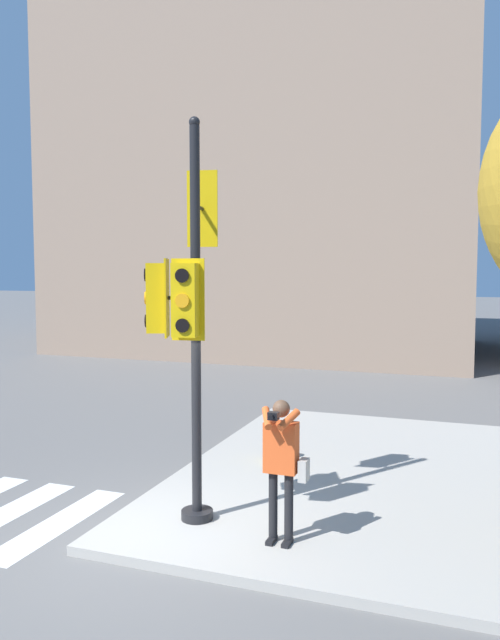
% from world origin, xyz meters
% --- Properties ---
extents(ground_plane, '(160.00, 160.00, 0.00)m').
position_xyz_m(ground_plane, '(0.00, 0.00, 0.00)').
color(ground_plane, slate).
extents(sidewalk_corner, '(8.00, 8.00, 0.12)m').
position_xyz_m(sidewalk_corner, '(3.50, 3.50, 0.06)').
color(sidewalk_corner, '#ADA89E').
rests_on(sidewalk_corner, ground_plane).
extents(traffic_signal_pole, '(0.92, 1.32, 5.27)m').
position_xyz_m(traffic_signal_pole, '(0.53, 0.75, 3.11)').
color(traffic_signal_pole, black).
rests_on(traffic_signal_pole, sidewalk_corner).
extents(person_photographer, '(0.58, 0.54, 1.76)m').
position_xyz_m(person_photographer, '(1.91, 0.49, 1.18)').
color(person_photographer, black).
rests_on(person_photographer, sidewalk_corner).
extents(fire_hydrant, '(0.22, 0.28, 0.67)m').
position_xyz_m(fire_hydrant, '(0.84, 3.62, 0.45)').
color(fire_hydrant, yellow).
rests_on(fire_hydrant, sidewalk_corner).
extents(building_left, '(17.17, 11.57, 21.56)m').
position_xyz_m(building_left, '(-4.40, 20.06, 10.79)').
color(building_left, gray).
rests_on(building_left, ground_plane).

